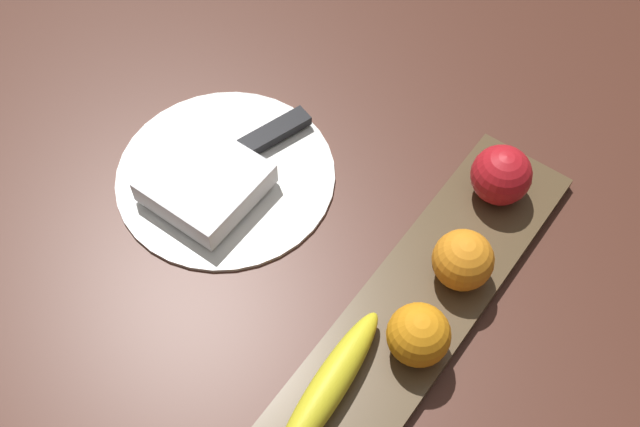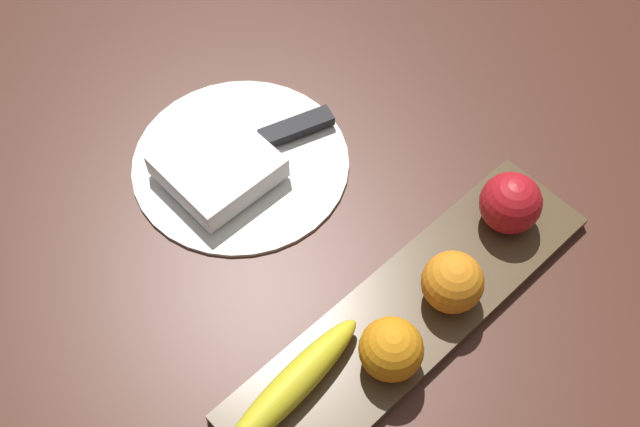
{
  "view_description": "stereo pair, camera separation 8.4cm",
  "coord_description": "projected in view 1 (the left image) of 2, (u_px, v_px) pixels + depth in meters",
  "views": [
    {
      "loc": [
        0.32,
        0.12,
        0.75
      ],
      "look_at": [
        -0.05,
        -0.15,
        0.04
      ],
      "focal_mm": 45.0,
      "sensor_mm": 36.0,
      "label": 1
    },
    {
      "loc": [
        0.27,
        0.19,
        0.75
      ],
      "look_at": [
        -0.05,
        -0.15,
        0.04
      ],
      "focal_mm": 45.0,
      "sensor_mm": 36.0,
      "label": 2
    }
  ],
  "objects": [
    {
      "name": "apple",
      "position": [
        501.0,
        175.0,
        0.87
      ],
      "size": [
        0.07,
        0.07,
        0.07
      ],
      "primitive_type": "sphere",
      "color": "red",
      "rests_on": "fruit_tray"
    },
    {
      "name": "ground_plane",
      "position": [
        411.0,
        345.0,
        0.81
      ],
      "size": [
        2.4,
        2.4,
        0.0
      ],
      "primitive_type": "plane",
      "color": "#49261B"
    },
    {
      "name": "banana",
      "position": [
        329.0,
        387.0,
        0.75
      ],
      "size": [
        0.18,
        0.05,
        0.03
      ],
      "primitive_type": "ellipsoid",
      "rotation": [
        0.0,
        0.0,
        0.08
      ],
      "color": "yellow",
      "rests_on": "fruit_tray"
    },
    {
      "name": "knife",
      "position": [
        264.0,
        139.0,
        0.94
      ],
      "size": [
        0.18,
        0.08,
        0.01
      ],
      "rotation": [
        0.0,
        0.0,
        -0.31
      ],
      "color": "silver",
      "rests_on": "dinner_plate"
    },
    {
      "name": "folded_napkin",
      "position": [
        205.0,
        183.0,
        0.89
      ],
      "size": [
        0.12,
        0.11,
        0.03
      ],
      "primitive_type": "cube",
      "rotation": [
        0.0,
        0.0,
        -0.0
      ],
      "color": "white",
      "rests_on": "dinner_plate"
    },
    {
      "name": "dinner_plate",
      "position": [
        225.0,
        174.0,
        0.92
      ],
      "size": [
        0.25,
        0.25,
        0.01
      ],
      "primitive_type": "cylinder",
      "color": "white",
      "rests_on": "ground_plane"
    },
    {
      "name": "orange_near_apple",
      "position": [
        460.0,
        258.0,
        0.81
      ],
      "size": [
        0.06,
        0.06,
        0.06
      ],
      "primitive_type": "sphere",
      "color": "orange",
      "rests_on": "fruit_tray"
    },
    {
      "name": "orange_near_banana",
      "position": [
        419.0,
        335.0,
        0.77
      ],
      "size": [
        0.06,
        0.06,
        0.06
      ],
      "primitive_type": "sphere",
      "color": "orange",
      "rests_on": "fruit_tray"
    },
    {
      "name": "fruit_tray",
      "position": [
        425.0,
        298.0,
        0.83
      ],
      "size": [
        0.44,
        0.11,
        0.01
      ],
      "primitive_type": "cube",
      "color": "#503D26",
      "rests_on": "ground_plane"
    }
  ]
}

